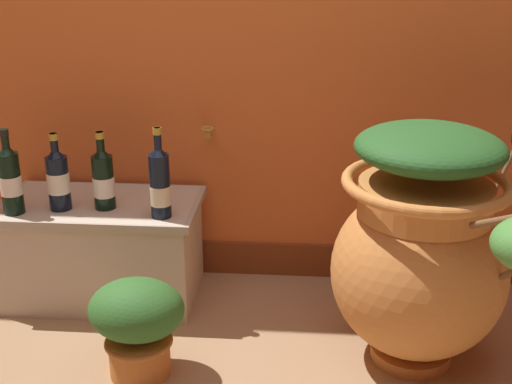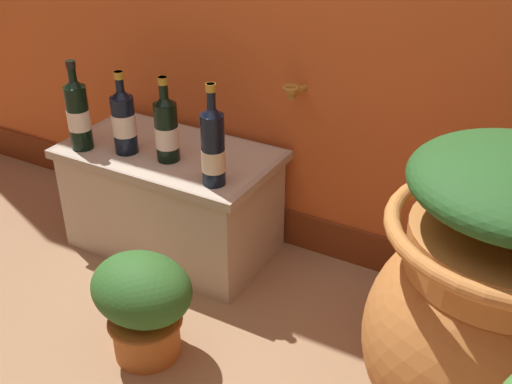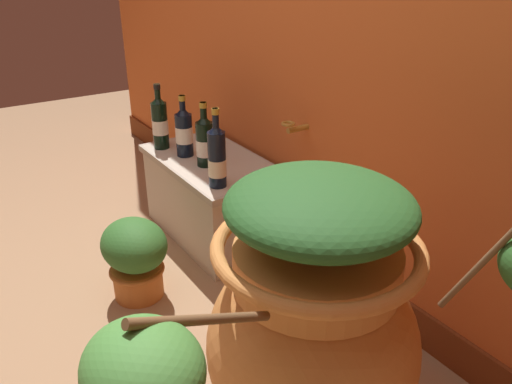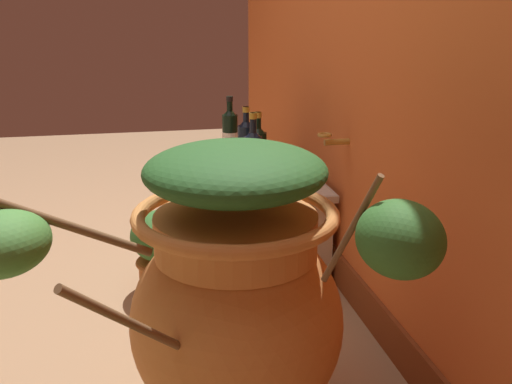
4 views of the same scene
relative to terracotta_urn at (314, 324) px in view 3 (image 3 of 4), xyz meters
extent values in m
plane|color=#9E7A56|center=(-0.67, -0.51, -0.42)|extent=(7.00, 7.00, 0.00)
cube|color=brown|center=(-0.67, 0.58, -0.34)|extent=(4.40, 0.02, 0.14)
cylinder|color=#B28433|center=(-0.77, 0.54, 0.21)|extent=(0.02, 0.10, 0.02)
torus|color=#B28433|center=(-0.77, 0.49, 0.24)|extent=(0.06, 0.06, 0.01)
ellipsoid|color=#CC7F3D|center=(-0.02, 0.01, -0.09)|extent=(0.57, 0.57, 0.57)
cylinder|color=#CC7F3D|center=(-0.02, 0.01, 0.16)|extent=(0.42, 0.42, 0.11)
torus|color=#CC7F3D|center=(-0.02, 0.01, 0.22)|extent=(0.52, 0.52, 0.04)
cylinder|color=brown|center=(0.29, 0.20, 0.28)|extent=(0.12, 0.08, 0.27)
cylinder|color=brown|center=(0.11, -0.36, 0.26)|extent=(0.09, 0.33, 0.19)
ellipsoid|color=#428438|center=(0.16, -0.50, 0.26)|extent=(0.23, 0.20, 0.14)
ellipsoid|color=#235623|center=(-0.02, 0.01, 0.33)|extent=(0.46, 0.46, 0.13)
cube|color=beige|center=(-1.17, 0.35, -0.22)|extent=(0.72, 0.40, 0.40)
cube|color=#AEA592|center=(-1.17, 0.35, -0.03)|extent=(0.76, 0.42, 0.03)
cylinder|color=black|center=(-0.90, 0.23, 0.10)|extent=(0.07, 0.07, 0.23)
cone|color=black|center=(-0.90, 0.23, 0.23)|extent=(0.07, 0.07, 0.04)
cylinder|color=black|center=(-0.90, 0.23, 0.27)|extent=(0.03, 0.03, 0.10)
cylinder|color=#B7932D|center=(-0.90, 0.23, 0.30)|extent=(0.03, 0.03, 0.02)
cylinder|color=beige|center=(-0.90, 0.23, 0.07)|extent=(0.07, 0.07, 0.07)
cylinder|color=black|center=(-1.29, 0.28, 0.08)|extent=(0.08, 0.08, 0.20)
cone|color=black|center=(-1.29, 0.28, 0.20)|extent=(0.08, 0.08, 0.04)
cylinder|color=black|center=(-1.29, 0.28, 0.23)|extent=(0.03, 0.03, 0.09)
cylinder|color=#B7932D|center=(-1.29, 0.28, 0.26)|extent=(0.03, 0.03, 0.02)
cylinder|color=white|center=(-1.29, 0.28, 0.09)|extent=(0.08, 0.08, 0.08)
cylinder|color=black|center=(-1.13, 0.30, 0.08)|extent=(0.08, 0.08, 0.20)
cone|color=black|center=(-1.13, 0.30, 0.20)|extent=(0.08, 0.08, 0.04)
cylinder|color=black|center=(-1.13, 0.30, 0.23)|extent=(0.03, 0.03, 0.09)
cylinder|color=#B7932D|center=(-1.13, 0.30, 0.26)|extent=(0.03, 0.03, 0.02)
cylinder|color=white|center=(-1.13, 0.30, 0.07)|extent=(0.08, 0.08, 0.07)
cylinder|color=black|center=(-1.45, 0.23, 0.10)|extent=(0.08, 0.08, 0.23)
cone|color=black|center=(-1.45, 0.23, 0.22)|extent=(0.08, 0.08, 0.04)
cylinder|color=black|center=(-1.45, 0.23, 0.26)|extent=(0.03, 0.03, 0.09)
cylinder|color=black|center=(-1.45, 0.23, 0.29)|extent=(0.03, 0.03, 0.02)
cylinder|color=white|center=(-1.45, 0.23, 0.09)|extent=(0.08, 0.08, 0.07)
cylinder|color=#C17033|center=(-0.91, -0.15, -0.35)|extent=(0.20, 0.20, 0.13)
torus|color=#B2672E|center=(-0.91, -0.15, -0.29)|extent=(0.22, 0.22, 0.02)
ellipsoid|color=#2D6628|center=(-0.91, -0.15, -0.18)|extent=(0.31, 0.25, 0.20)
camera|label=1|loc=(-0.39, -1.97, 0.93)|focal=47.13mm
camera|label=2|loc=(0.05, -1.20, 0.94)|focal=43.62mm
camera|label=3|loc=(0.78, -0.69, 0.87)|focal=35.71mm
camera|label=4|loc=(1.37, -0.22, 0.72)|focal=41.75mm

